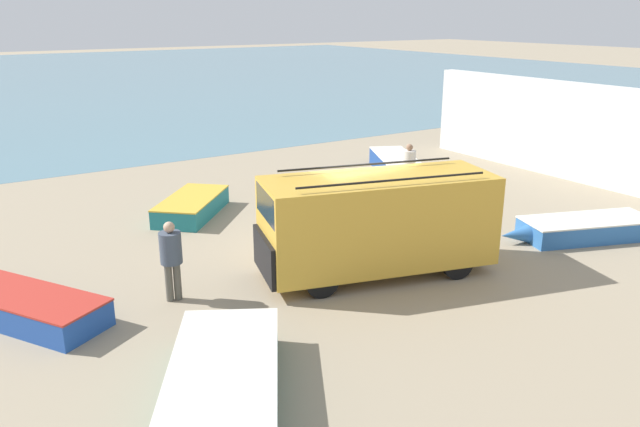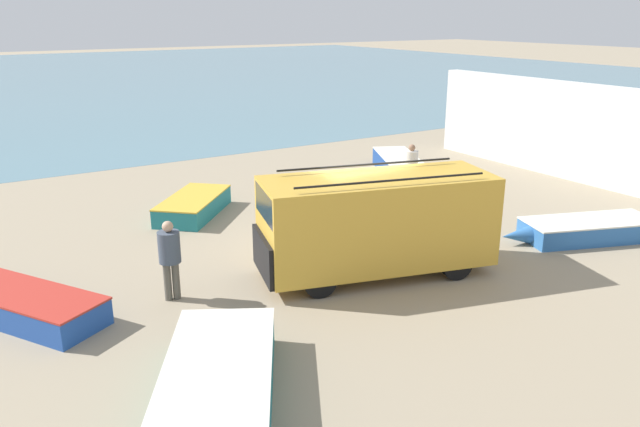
# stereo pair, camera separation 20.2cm
# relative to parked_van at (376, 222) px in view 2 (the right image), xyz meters

# --- Properties ---
(ground_plane) EXTENTS (200.00, 200.00, 0.00)m
(ground_plane) POSITION_rel_parked_van_xyz_m (0.37, 1.61, -1.28)
(ground_plane) COLOR gray
(sea_water) EXTENTS (120.00, 80.00, 0.01)m
(sea_water) POSITION_rel_parked_van_xyz_m (0.37, 53.61, -1.28)
(sea_water) COLOR slate
(sea_water) RESTS_ON ground_plane
(harbor_wall) EXTENTS (0.50, 14.27, 3.47)m
(harbor_wall) POSITION_rel_parked_van_xyz_m (11.42, 2.61, 0.46)
(harbor_wall) COLOR silver
(harbor_wall) RESTS_ON ground_plane
(parked_van) EXTENTS (5.67, 3.26, 2.47)m
(parked_van) POSITION_rel_parked_van_xyz_m (0.00, 0.00, 0.00)
(parked_van) COLOR gold
(parked_van) RESTS_ON ground_plane
(fishing_rowboat_0) EXTENTS (3.18, 3.36, 0.57)m
(fishing_rowboat_0) POSITION_rel_parked_van_xyz_m (-1.88, 6.59, -0.99)
(fishing_rowboat_0) COLOR #1E757F
(fishing_rowboat_0) RESTS_ON ground_plane
(fishing_rowboat_1) EXTENTS (3.66, 5.34, 0.66)m
(fishing_rowboat_1) POSITION_rel_parked_van_xyz_m (-5.39, -3.25, -0.95)
(fishing_rowboat_1) COLOR #1E757F
(fishing_rowboat_1) RESTS_ON ground_plane
(fishing_rowboat_2) EXTENTS (4.38, 2.49, 0.55)m
(fishing_rowboat_2) POSITION_rel_parked_van_xyz_m (6.18, -1.14, -1.01)
(fishing_rowboat_2) COLOR #2D66AD
(fishing_rowboat_2) RESTS_ON ground_plane
(fishing_rowboat_3) EXTENTS (2.74, 4.28, 0.68)m
(fishing_rowboat_3) POSITION_rel_parked_van_xyz_m (6.60, 7.40, -0.94)
(fishing_rowboat_3) COLOR navy
(fishing_rowboat_3) RESTS_ON ground_plane
(fishing_rowboat_4) EXTENTS (3.33, 4.70, 0.57)m
(fishing_rowboat_4) POSITION_rel_parked_van_xyz_m (-7.53, 2.29, -1.00)
(fishing_rowboat_4) COLOR #234CA3
(fishing_rowboat_4) RESTS_ON ground_plane
(fisherman_0) EXTENTS (0.46, 0.46, 1.75)m
(fisherman_0) POSITION_rel_parked_van_xyz_m (-4.49, 1.17, -0.23)
(fisherman_0) COLOR #5B564C
(fisherman_0) RESTS_ON ground_plane
(fisherman_1) EXTENTS (0.44, 0.44, 1.69)m
(fisherman_1) POSITION_rel_parked_van_xyz_m (5.12, 4.85, -0.27)
(fisherman_1) COLOR #5B564C
(fisherman_1) RESTS_ON ground_plane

